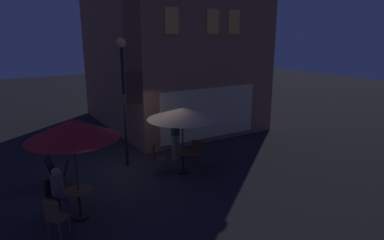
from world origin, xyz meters
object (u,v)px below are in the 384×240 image
object	(u,v)px
cafe_table_0	(183,159)
cafe_chair_1	(156,156)
street_lamp_near_corner	(123,82)
cafe_table_1	(79,198)
patron_standing_1	(175,136)
menu_sandwich_board	(59,171)
cafe_chair_3	(55,215)
patio_umbrella_0	(183,114)
patio_umbrella_1	(73,130)
patron_seated_0	(59,188)
cafe_chair_2	(55,191)
cafe_chair_0	(195,151)

from	to	relation	value
cafe_table_0	cafe_chair_1	bearing A→B (deg)	145.85
cafe_table_0	cafe_chair_1	distance (m)	0.88
street_lamp_near_corner	cafe_table_1	distance (m)	4.22
cafe_table_1	patron_standing_1	bearing A→B (deg)	30.30
cafe_table_1	patron_standing_1	size ratio (longest dim) A/B	0.44
menu_sandwich_board	cafe_chair_3	world-z (taller)	menu_sandwich_board
cafe_table_0	patio_umbrella_0	distance (m)	1.51
menu_sandwich_board	cafe_chair_1	bearing A→B (deg)	8.16
patio_umbrella_1	patron_seated_0	world-z (taller)	patio_umbrella_1
patio_umbrella_1	cafe_chair_2	bearing A→B (deg)	123.94
cafe_table_1	patio_umbrella_1	distance (m)	1.74
patio_umbrella_0	cafe_chair_0	distance (m)	1.66
cafe_chair_1	cafe_chair_2	distance (m)	3.41
menu_sandwich_board	patron_standing_1	size ratio (longest dim) A/B	0.54
patron_standing_1	patron_seated_0	bearing A→B (deg)	87.51
patio_umbrella_1	cafe_chair_1	world-z (taller)	patio_umbrella_1
patio_umbrella_1	cafe_chair_2	world-z (taller)	patio_umbrella_1
patio_umbrella_1	cafe_chair_3	size ratio (longest dim) A/B	2.70
street_lamp_near_corner	patron_seated_0	distance (m)	4.04
patron_seated_0	cafe_chair_0	bearing A→B (deg)	67.29
street_lamp_near_corner	patio_umbrella_0	distance (m)	2.25
menu_sandwich_board	patron_seated_0	xyz separation A→B (m)	(-0.30, -1.69, 0.21)
street_lamp_near_corner	menu_sandwich_board	size ratio (longest dim) A/B	4.65
cafe_chair_0	menu_sandwich_board	bearing A→B (deg)	-35.77
cafe_table_1	patio_umbrella_1	world-z (taller)	patio_umbrella_1
menu_sandwich_board	cafe_chair_0	bearing A→B (deg)	10.05
patio_umbrella_0	patio_umbrella_1	size ratio (longest dim) A/B	0.90
street_lamp_near_corner	cafe_table_0	distance (m)	3.18
cafe_table_1	cafe_chair_3	xyz separation A→B (m)	(-0.65, -0.55, 0.02)
cafe_table_0	patron_seated_0	bearing A→B (deg)	-171.56
cafe_chair_1	cafe_table_0	bearing A→B (deg)	-0.00
cafe_table_0	patio_umbrella_1	distance (m)	4.14
cafe_chair_2	menu_sandwich_board	bearing A→B (deg)	132.43
street_lamp_near_corner	patio_umbrella_1	size ratio (longest dim) A/B	1.71
cafe_table_0	patron_standing_1	world-z (taller)	patron_standing_1
cafe_chair_0	patron_seated_0	xyz separation A→B (m)	(-4.61, -0.92, 0.16)
patio_umbrella_0	cafe_chair_0	xyz separation A→B (m)	(0.70, 0.34, -1.47)
cafe_chair_0	cafe_chair_1	world-z (taller)	cafe_chair_1
menu_sandwich_board	cafe_table_0	size ratio (longest dim) A/B	1.30
cafe_chair_1	menu_sandwich_board	bearing A→B (deg)	-157.88
street_lamp_near_corner	menu_sandwich_board	world-z (taller)	street_lamp_near_corner
menu_sandwich_board	cafe_table_1	size ratio (longest dim) A/B	1.22
cafe_table_0	cafe_table_1	size ratio (longest dim) A/B	0.94
patio_umbrella_1	cafe_chair_1	bearing A→B (deg)	29.18
patio_umbrella_1	patron_standing_1	size ratio (longest dim) A/B	1.47
patio_umbrella_1	patron_standing_1	bearing A→B (deg)	30.30
street_lamp_near_corner	menu_sandwich_board	bearing A→B (deg)	-168.77
patio_umbrella_0	patio_umbrella_1	bearing A→B (deg)	-162.89
cafe_table_1	patio_umbrella_0	size ratio (longest dim) A/B	0.34
menu_sandwich_board	patron_seated_0	world-z (taller)	patron_seated_0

